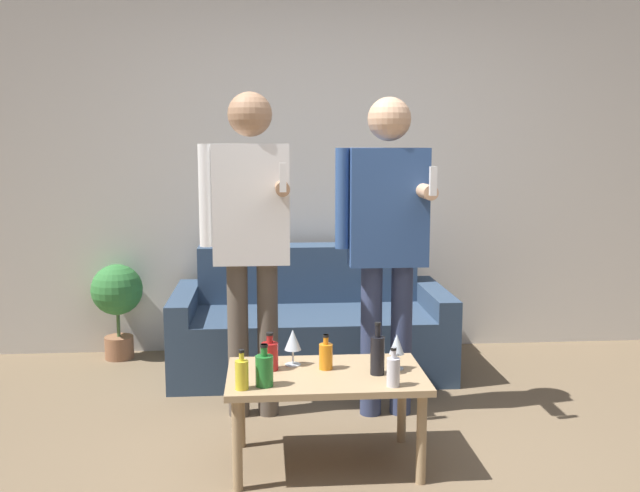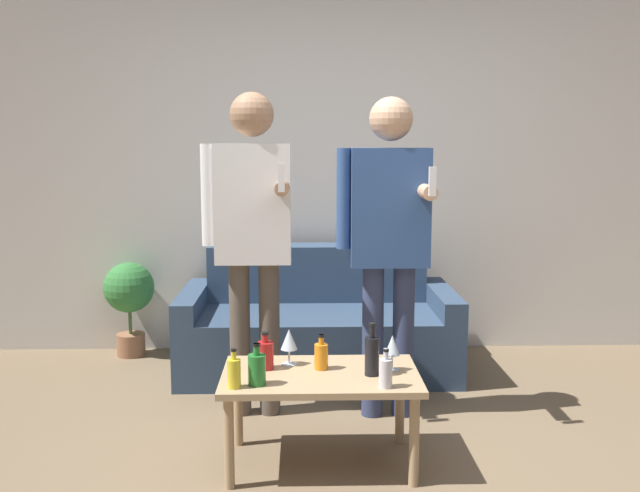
% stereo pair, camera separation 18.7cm
% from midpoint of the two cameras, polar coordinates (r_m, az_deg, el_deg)
% --- Properties ---
extents(wall_back, '(8.00, 0.06, 2.70)m').
position_cam_midpoint_polar(wall_back, '(5.03, -0.15, 6.93)').
color(wall_back, silver).
rests_on(wall_back, ground_plane).
extents(couch, '(1.75, 0.86, 0.78)m').
position_cam_midpoint_polar(couch, '(4.68, -1.94, -6.45)').
color(couch, '#334760').
rests_on(couch, ground_plane).
extents(coffee_table, '(0.89, 0.54, 0.44)m').
position_cam_midpoint_polar(coffee_table, '(3.30, -1.18, -11.01)').
color(coffee_table, tan).
rests_on(coffee_table, ground_plane).
extents(bottle_orange, '(0.06, 0.06, 0.16)m').
position_cam_midpoint_polar(bottle_orange, '(3.31, -1.16, -8.75)').
color(bottle_orange, orange).
rests_on(bottle_orange, coffee_table).
extents(bottle_green, '(0.06, 0.06, 0.17)m').
position_cam_midpoint_polar(bottle_green, '(3.10, 4.14, -9.95)').
color(bottle_green, silver).
rests_on(bottle_green, coffee_table).
extents(bottle_dark, '(0.08, 0.08, 0.18)m').
position_cam_midpoint_polar(bottle_dark, '(3.31, -5.66, -8.69)').
color(bottle_dark, '#B21E1E').
rests_on(bottle_dark, coffee_table).
extents(bottle_yellow, '(0.06, 0.06, 0.24)m').
position_cam_midpoint_polar(bottle_yellow, '(3.24, 2.95, -8.63)').
color(bottle_yellow, black).
rests_on(bottle_yellow, coffee_table).
extents(bottle_red, '(0.08, 0.08, 0.18)m').
position_cam_midpoint_polar(bottle_red, '(3.11, -6.22, -9.80)').
color(bottle_red, '#23752D').
rests_on(bottle_red, coffee_table).
extents(bottle_clear, '(0.06, 0.06, 0.17)m').
position_cam_midpoint_polar(bottle_clear, '(3.08, -8.03, -10.09)').
color(bottle_clear, yellow).
rests_on(bottle_clear, coffee_table).
extents(wine_glass_near, '(0.07, 0.07, 0.17)m').
position_cam_midpoint_polar(wine_glass_near, '(3.31, 4.54, -7.93)').
color(wine_glass_near, silver).
rests_on(wine_glass_near, coffee_table).
extents(wine_glass_far, '(0.08, 0.08, 0.17)m').
position_cam_midpoint_polar(wine_glass_far, '(3.36, -3.79, -7.60)').
color(wine_glass_far, silver).
rests_on(wine_glass_far, coffee_table).
extents(person_standing_left, '(0.47, 0.44, 1.73)m').
position_cam_midpoint_polar(person_standing_left, '(3.76, -7.00, 1.59)').
color(person_standing_left, brown).
rests_on(person_standing_left, ground_plane).
extents(person_standing_right, '(0.48, 0.43, 1.70)m').
position_cam_midpoint_polar(person_standing_right, '(3.76, 3.96, 1.28)').
color(person_standing_right, navy).
rests_on(person_standing_right, ground_plane).
extents(potted_plant, '(0.35, 0.35, 0.65)m').
position_cam_midpoint_polar(potted_plant, '(5.06, -16.94, -3.91)').
color(potted_plant, '#936042').
rests_on(potted_plant, ground_plane).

